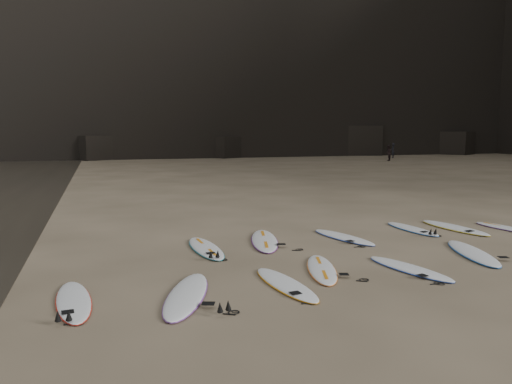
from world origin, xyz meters
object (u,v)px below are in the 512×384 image
surfboard_5 (206,248)px  surfboard_11 (73,300)px  surfboard_0 (187,294)px  surfboard_3 (409,268)px  surfboard_2 (322,269)px  surfboard_9 (454,227)px  surfboard_6 (264,240)px  surfboard_4 (472,252)px  person_b (388,153)px  surfboard_10 (507,228)px  surfboard_1 (286,284)px  person_a (393,151)px  surfboard_8 (412,229)px  surfboard_7 (343,237)px

surfboard_5 → surfboard_11: bearing=-135.7°
surfboard_0 → surfboard_3: bearing=23.2°
surfboard_2 → surfboard_9: surfboard_9 is taller
surfboard_5 → surfboard_6: (1.69, 0.38, 0.00)m
surfboard_4 → surfboard_9: 3.28m
surfboard_11 → person_b: (28.08, 34.64, 0.74)m
surfboard_9 → surfboard_10: bearing=-24.1°
surfboard_6 → person_b: 38.90m
surfboard_6 → surfboard_10: size_ratio=1.27×
surfboard_11 → surfboard_1: bearing=-8.2°
surfboard_10 → person_a: size_ratio=1.35×
surfboard_0 → surfboard_5: surfboard_0 is taller
surfboard_0 → surfboard_4: 7.23m
surfboard_0 → surfboard_6: 4.73m
surfboard_1 → surfboard_5: size_ratio=0.92×
person_a → person_b: size_ratio=1.04×
surfboard_2 → person_b: bearing=74.0°
surfboard_4 → person_b: size_ratio=1.72×
surfboard_11 → person_a: size_ratio=1.44×
surfboard_1 → surfboard_2: (1.12, 0.76, -0.00)m
surfboard_5 → person_a: size_ratio=1.60×
surfboard_6 → surfboard_0: bearing=-111.0°
surfboard_0 → surfboard_2: 3.17m
surfboard_9 → surfboard_6: bearing=174.5°
surfboard_9 → surfboard_1: bearing=-156.9°
surfboard_4 → surfboard_6: size_ratio=0.97×
surfboard_9 → person_b: size_ratio=1.71×
surfboard_1 → surfboard_8: 6.87m
surfboard_3 → person_a: bearing=45.4°
surfboard_7 → surfboard_11: size_ratio=1.03×
surfboard_3 → surfboard_8: same height
surfboard_2 → surfboard_6: surfboard_6 is taller
surfboard_0 → surfboard_11: (-1.94, 0.28, -0.01)m
surfboard_2 → person_b: size_ratio=1.50×
surfboard_5 → person_b: size_ratio=1.66×
surfboard_4 → surfboard_11: surfboard_4 is taller
surfboard_8 → surfboard_9: 1.37m
surfboard_3 → surfboard_7: size_ratio=0.95×
surfboard_7 → surfboard_0: bearing=-157.2°
surfboard_2 → surfboard_9: (5.83, 2.97, 0.01)m
surfboard_4 → surfboard_5: surfboard_4 is taller
surfboard_8 → person_a: size_ratio=1.43×
surfboard_5 → surfboard_0: bearing=-109.5°
surfboard_1 → surfboard_4: size_ratio=0.88×
person_a → surfboard_8: bearing=13.9°
person_a → surfboard_9: bearing=15.7°
surfboard_7 → surfboard_9: surfboard_9 is taller
surfboard_4 → surfboard_6: (-4.39, 2.82, 0.00)m
surfboard_0 → person_b: (26.14, 34.92, 0.74)m
surfboard_1 → surfboard_6: size_ratio=0.85×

